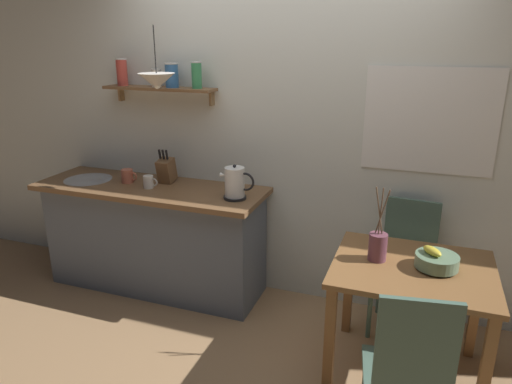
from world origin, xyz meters
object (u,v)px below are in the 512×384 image
fruit_bowl (436,261)px  dining_chair_far (406,260)px  dining_chair_near (408,374)px  coffee_mug_spare (149,182)px  electric_kettle (235,183)px  dining_table (411,285)px  coffee_mug_by_sink (128,176)px  knife_block (166,170)px  twig_vase (378,246)px  pendant_lamp (157,81)px

fruit_bowl → dining_chair_far: bearing=107.8°
dining_chair_near → coffee_mug_spare: coffee_mug_spare is taller
electric_kettle → dining_chair_near: bearing=-39.1°
dining_table → coffee_mug_spare: coffee_mug_spare is taller
electric_kettle → coffee_mug_by_sink: size_ratio=1.88×
dining_table → coffee_mug_spare: size_ratio=7.63×
dining_chair_near → dining_chair_far: bearing=93.5°
electric_kettle → dining_table: bearing=-16.1°
electric_kettle → coffee_mug_spare: bearing=179.7°
knife_block → coffee_mug_by_sink: (-0.30, -0.10, -0.05)m
coffee_mug_by_sink → knife_block: bearing=18.9°
twig_vase → coffee_mug_by_sink: bearing=168.2°
dining_chair_far → pendant_lamp: size_ratio=2.22×
coffee_mug_by_sink → coffee_mug_spare: (0.24, -0.07, -0.00)m
dining_chair_near → coffee_mug_by_sink: coffee_mug_by_sink is taller
dining_table → pendant_lamp: pendant_lamp is taller
dining_table → dining_chair_far: (-0.05, 0.53, -0.09)m
electric_kettle → pendant_lamp: bearing=-170.2°
dining_table → dining_chair_far: bearing=95.2°
coffee_mug_spare → twig_vase: bearing=-11.2°
coffee_mug_spare → pendant_lamp: 0.80m
dining_chair_near → dining_chair_far: dining_chair_near is taller
pendant_lamp → electric_kettle: bearing=9.8°
fruit_bowl → twig_vase: 0.33m
electric_kettle → knife_block: (-0.66, 0.17, -0.01)m
fruit_bowl → coffee_mug_by_sink: (-2.33, 0.42, 0.15)m
dining_chair_near → dining_table: bearing=92.2°
dining_chair_far → twig_vase: bearing=-107.5°
twig_vase → pendant_lamp: size_ratio=1.08×
coffee_mug_by_sink → coffee_mug_spare: bearing=-15.7°
dining_table → knife_block: 2.02m
fruit_bowl → knife_block: knife_block is taller
dining_table → dining_chair_near: (0.03, -0.68, -0.09)m
coffee_mug_spare → dining_table: bearing=-10.5°
dining_table → coffee_mug_by_sink: coffee_mug_by_sink is taller
dining_chair_near → knife_block: (-1.94, 1.21, 0.47)m
dining_chair_near → dining_chair_far: (-0.07, 1.21, 0.00)m
fruit_bowl → electric_kettle: (-1.37, 0.35, 0.21)m
fruit_bowl → coffee_mug_by_sink: coffee_mug_by_sink is taller
electric_kettle → knife_block: bearing=165.4°
dining_chair_near → coffee_mug_spare: bearing=152.4°
fruit_bowl → coffee_mug_spare: coffee_mug_spare is taller
dining_table → pendant_lamp: bearing=171.4°
fruit_bowl → twig_vase: bearing=179.3°
coffee_mug_spare → coffee_mug_by_sink: bearing=164.3°
electric_kettle → coffee_mug_spare: electric_kettle is taller
knife_block → coffee_mug_by_sink: 0.32m
dining_chair_far → knife_block: size_ratio=3.35×
dining_chair_near → coffee_mug_spare: (-2.00, 1.05, 0.41)m
dining_table → electric_kettle: electric_kettle is taller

